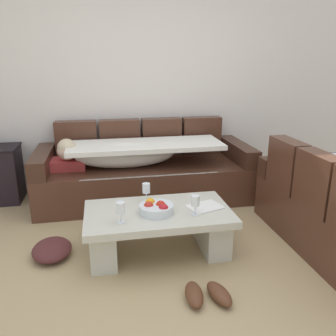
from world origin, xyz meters
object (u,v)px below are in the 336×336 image
object	(u,v)px
wine_glass_near_left	(120,209)
wine_glass_near_right	(195,201)
couch_along_wall	(142,171)
coffee_table	(158,226)
pair_of_shoes	(207,294)
fruit_bowl	(156,208)
crumpled_garment	(52,249)
wine_glass_far_back	(146,189)
open_magazine	(205,207)

from	to	relation	value
wine_glass_near_left	wine_glass_near_right	xyz separation A→B (m)	(0.59, 0.02, 0.00)
couch_along_wall	wine_glass_near_right	bearing A→B (deg)	-79.12
coffee_table	pair_of_shoes	world-z (taller)	coffee_table
wine_glass_near_left	pair_of_shoes	bearing A→B (deg)	-44.37
couch_along_wall	fruit_bowl	bearing A→B (deg)	-91.53
coffee_table	couch_along_wall	bearing A→B (deg)	89.50
wine_glass_near_left	coffee_table	bearing A→B (deg)	28.01
wine_glass_near_left	crumpled_garment	xyz separation A→B (m)	(-0.57, 0.26, -0.44)
wine_glass_near_right	pair_of_shoes	distance (m)	0.71
couch_along_wall	wine_glass_far_back	distance (m)	1.04
wine_glass_near_right	crumpled_garment	world-z (taller)	wine_glass_near_right
pair_of_shoes	fruit_bowl	bearing A→B (deg)	110.46
coffee_table	open_magazine	xyz separation A→B (m)	(0.40, -0.01, 0.15)
wine_glass_near_left	open_magazine	xyz separation A→B (m)	(0.71, 0.15, -0.11)
couch_along_wall	wine_glass_far_back	xyz separation A→B (m)	(-0.08, -1.02, 0.17)
open_magazine	wine_glass_near_left	bearing A→B (deg)	173.94
wine_glass_near_right	coffee_table	bearing A→B (deg)	152.67
couch_along_wall	open_magazine	xyz separation A→B (m)	(0.39, -1.25, 0.06)
couch_along_wall	crumpled_garment	xyz separation A→B (m)	(-0.89, -1.14, -0.27)
wine_glass_far_back	pair_of_shoes	xyz separation A→B (m)	(0.29, -0.90, -0.45)
wine_glass_near_left	crumpled_garment	size ratio (longest dim) A/B	0.42
wine_glass_near_left	wine_glass_far_back	xyz separation A→B (m)	(0.25, 0.38, 0.00)
couch_along_wall	wine_glass_near_right	distance (m)	1.41
couch_along_wall	wine_glass_far_back	bearing A→B (deg)	-94.46
couch_along_wall	wine_glass_far_back	world-z (taller)	couch_along_wall
coffee_table	wine_glass_near_left	xyz separation A→B (m)	(-0.31, -0.17, 0.26)
wine_glass_near_left	pair_of_shoes	distance (m)	0.87
coffee_table	open_magazine	distance (m)	0.42
pair_of_shoes	wine_glass_near_left	bearing A→B (deg)	135.63
wine_glass_near_left	wine_glass_far_back	distance (m)	0.45
fruit_bowl	wine_glass_far_back	distance (m)	0.27
pair_of_shoes	crumpled_garment	distance (m)	1.35
wine_glass_near_right	open_magazine	xyz separation A→B (m)	(0.12, 0.13, -0.11)
fruit_bowl	crumpled_garment	world-z (taller)	fruit_bowl
couch_along_wall	pair_of_shoes	bearing A→B (deg)	-83.86
couch_along_wall	pair_of_shoes	xyz separation A→B (m)	(0.21, -1.92, -0.28)
open_magazine	fruit_bowl	bearing A→B (deg)	165.65
fruit_bowl	open_magazine	xyz separation A→B (m)	(0.42, 0.03, -0.04)
wine_glass_far_back	crumpled_garment	xyz separation A→B (m)	(-0.81, -0.12, -0.44)
couch_along_wall	open_magazine	world-z (taller)	couch_along_wall
crumpled_garment	open_magazine	bearing A→B (deg)	-4.77
couch_along_wall	coffee_table	distance (m)	1.24
wine_glass_far_back	wine_glass_near_left	bearing A→B (deg)	-122.94
coffee_table	fruit_bowl	bearing A→B (deg)	-118.87
fruit_bowl	wine_glass_far_back	size ratio (longest dim) A/B	1.69
couch_along_wall	wine_glass_near_right	world-z (taller)	couch_along_wall
wine_glass_far_back	couch_along_wall	bearing A→B (deg)	85.54
wine_glass_near_right	crumpled_garment	xyz separation A→B (m)	(-1.16, 0.24, -0.44)
pair_of_shoes	wine_glass_near_right	bearing A→B (deg)	83.92
coffee_table	wine_glass_far_back	xyz separation A→B (m)	(-0.07, 0.21, 0.26)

